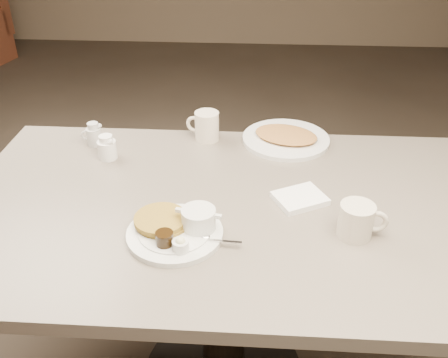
# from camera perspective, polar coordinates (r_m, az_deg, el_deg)

# --- Properties ---
(diner_table) EXTENTS (1.50, 0.90, 0.75)m
(diner_table) POSITION_cam_1_polar(r_m,az_deg,el_deg) (1.49, -0.05, -8.26)
(diner_table) COLOR slate
(diner_table) RESTS_ON ground
(main_plate) EXTENTS (0.32, 0.29, 0.07)m
(main_plate) POSITION_cam_1_polar(r_m,az_deg,el_deg) (1.27, -5.35, -5.55)
(main_plate) COLOR silver
(main_plate) RESTS_ON diner_table
(coffee_mug_near) EXTENTS (0.13, 0.09, 0.09)m
(coffee_mug_near) POSITION_cam_1_polar(r_m,az_deg,el_deg) (1.29, 14.99, -4.56)
(coffee_mug_near) COLOR beige
(coffee_mug_near) RESTS_ON diner_table
(napkin) EXTENTS (0.17, 0.16, 0.02)m
(napkin) POSITION_cam_1_polar(r_m,az_deg,el_deg) (1.41, 8.65, -2.21)
(napkin) COLOR white
(napkin) RESTS_ON diner_table
(coffee_mug_far) EXTENTS (0.12, 0.10, 0.10)m
(coffee_mug_far) POSITION_cam_1_polar(r_m,az_deg,el_deg) (1.70, -2.06, 6.07)
(coffee_mug_far) COLOR #F1E4CD
(coffee_mug_far) RESTS_ON diner_table
(creamer_left) EXTENTS (0.08, 0.06, 0.08)m
(creamer_left) POSITION_cam_1_polar(r_m,az_deg,el_deg) (1.73, -14.65, 4.90)
(creamer_left) COLOR beige
(creamer_left) RESTS_ON diner_table
(creamer_right) EXTENTS (0.08, 0.08, 0.08)m
(creamer_right) POSITION_cam_1_polar(r_m,az_deg,el_deg) (1.63, -13.24, 3.49)
(creamer_right) COLOR white
(creamer_right) RESTS_ON diner_table
(hash_plate) EXTENTS (0.38, 0.38, 0.04)m
(hash_plate) POSITION_cam_1_polar(r_m,az_deg,el_deg) (1.72, 7.08, 4.71)
(hash_plate) COLOR silver
(hash_plate) RESTS_ON diner_table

